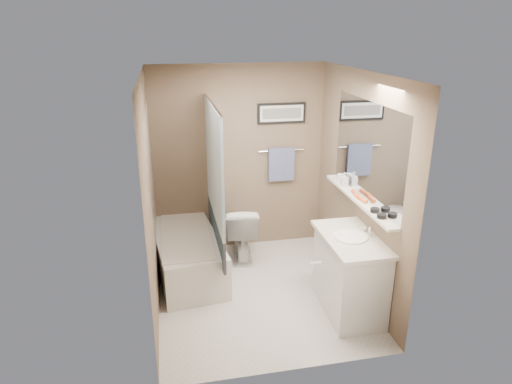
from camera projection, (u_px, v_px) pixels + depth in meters
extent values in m
plane|color=beige|center=(259.00, 293.00, 5.11)|extent=(2.50, 2.50, 0.00)
cube|color=silver|center=(259.00, 75.00, 4.29)|extent=(2.20, 2.50, 0.04)
cube|color=brown|center=(239.00, 160.00, 5.83)|extent=(2.20, 0.04, 2.40)
cube|color=brown|center=(291.00, 245.00, 3.57)|extent=(2.20, 0.04, 2.40)
cube|color=brown|center=(152.00, 200.00, 4.50)|extent=(0.04, 2.50, 2.40)
cube|color=brown|center=(357.00, 185.00, 4.90)|extent=(0.04, 2.50, 2.40)
cube|color=#C1A992|center=(153.00, 201.00, 5.02)|extent=(0.02, 1.55, 2.00)
cylinder|color=silver|center=(212.00, 103.00, 4.79)|extent=(0.02, 1.55, 0.02)
cube|color=white|center=(214.00, 162.00, 5.01)|extent=(0.03, 1.45, 1.28)
cube|color=#293E4D|center=(216.00, 230.00, 5.30)|extent=(0.03, 1.45, 0.36)
cube|color=silver|center=(367.00, 151.00, 4.62)|extent=(0.02, 1.60, 1.00)
cube|color=silver|center=(358.00, 199.00, 4.79)|extent=(0.12, 1.60, 0.03)
cylinder|color=silver|center=(281.00, 151.00, 5.89)|extent=(0.60, 0.02, 0.02)
cube|color=#7F8EB9|center=(281.00, 164.00, 5.93)|extent=(0.34, 0.05, 0.44)
cube|color=black|center=(282.00, 113.00, 5.74)|extent=(0.62, 0.02, 0.26)
cube|color=white|center=(282.00, 113.00, 5.72)|extent=(0.56, 0.00, 0.20)
cube|color=#595959|center=(282.00, 113.00, 5.72)|extent=(0.50, 0.00, 0.13)
cube|color=silver|center=(356.00, 262.00, 3.73)|extent=(0.80, 0.02, 2.00)
cylinder|color=silver|center=(315.00, 263.00, 3.71)|extent=(0.10, 0.02, 0.02)
cube|color=silver|center=(187.00, 254.00, 5.43)|extent=(0.87, 1.57, 0.50)
cube|color=beige|center=(186.00, 235.00, 5.35)|extent=(0.56, 1.36, 0.02)
imported|color=silver|center=(241.00, 231.00, 5.80)|extent=(0.48, 0.74, 0.71)
cube|color=silver|center=(349.00, 276.00, 4.68)|extent=(0.52, 0.91, 0.80)
cube|color=beige|center=(351.00, 239.00, 4.53)|extent=(0.54, 0.96, 0.04)
cylinder|color=white|center=(351.00, 236.00, 4.52)|extent=(0.34, 0.34, 0.01)
cylinder|color=silver|center=(370.00, 231.00, 4.55)|extent=(0.02, 0.02, 0.10)
sphere|color=silver|center=(365.00, 229.00, 4.65)|extent=(0.05, 0.05, 0.05)
cylinder|color=black|center=(382.00, 216.00, 4.28)|extent=(0.09, 0.09, 0.04)
cylinder|color=black|center=(375.00, 210.00, 4.41)|extent=(0.09, 0.09, 0.04)
cylinder|color=orange|center=(361.00, 198.00, 4.71)|extent=(0.06, 0.22, 0.04)
cylinder|color=#C54B1B|center=(356.00, 194.00, 4.83)|extent=(0.05, 0.22, 0.04)
cube|color=pink|center=(352.00, 192.00, 4.93)|extent=(0.03, 0.16, 0.01)
cylinder|color=silver|center=(340.00, 178.00, 5.24)|extent=(0.08, 0.08, 0.10)
imported|color=#999999|center=(344.00, 179.00, 5.12)|extent=(0.07, 0.07, 0.16)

